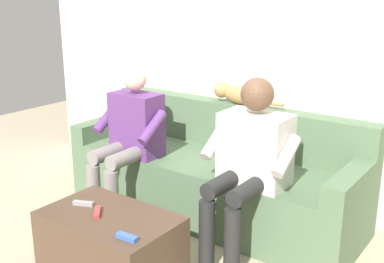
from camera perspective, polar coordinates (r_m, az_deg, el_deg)
name	(u,v)px	position (r m, az deg, el deg)	size (l,w,h in m)	color
ground_plane	(154,250)	(3.28, -4.60, -13.90)	(8.00, 8.00, 0.00)	tan
back_wall	(251,47)	(3.85, 7.02, 9.99)	(4.51, 0.06, 2.45)	beige
couch	(214,176)	(3.66, 2.65, -5.37)	(2.26, 0.76, 0.81)	#516B4C
coffee_table	(111,246)	(2.94, -9.66, -13.35)	(0.80, 0.50, 0.41)	#4C3828
person_left_seated	(250,157)	(3.01, 6.88, -3.01)	(0.58, 0.59, 1.15)	beige
person_right_seated	(129,135)	(3.55, -7.47, -0.37)	(0.53, 0.54, 1.12)	#5B3370
cat_on_backrest	(239,94)	(3.68, 5.64, 4.47)	(0.59, 0.12, 0.16)	#B7844C
remote_red	(97,212)	(2.86, -11.22, -9.42)	(0.13, 0.03, 0.03)	#B73333
remote_gray	(83,203)	(2.98, -12.84, -8.37)	(0.13, 0.03, 0.03)	gray
remote_blue	(127,237)	(2.57, -7.78, -12.38)	(0.13, 0.04, 0.02)	#3860B7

